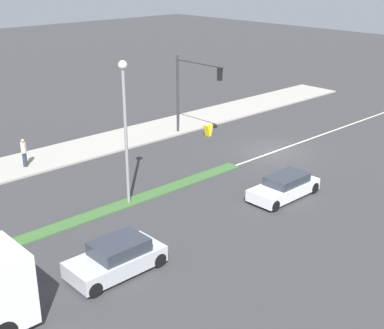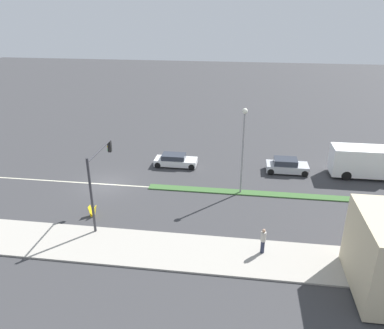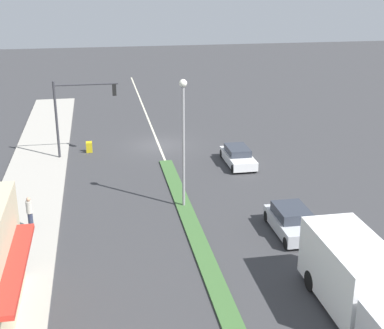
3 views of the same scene
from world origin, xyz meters
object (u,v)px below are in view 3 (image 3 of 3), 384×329
delivery_truck (361,285)px  sedan_silver (292,221)px  warning_aframe_sign (89,147)px  street_lamp (183,128)px  pedestrian (30,212)px  van_white (238,156)px  traffic_signal_main (76,106)px

delivery_truck → sedan_silver: delivery_truck is taller
warning_aframe_sign → street_lamp: bearing=115.9°
pedestrian → van_white: bearing=-148.7°
street_lamp → delivery_truck: size_ratio=0.98×
warning_aframe_sign → sedan_silver: bearing=124.0°
traffic_signal_main → van_white: (-11.12, 3.50, -3.31)m
van_white → street_lamp: bearing=52.8°
delivery_truck → van_white: delivery_truck is taller
delivery_truck → van_white: 18.35m
sedan_silver → van_white: sedan_silver is taller
van_white → warning_aframe_sign: bearing=-23.5°
warning_aframe_sign → delivery_truck: (-10.41, 22.86, 1.04)m
traffic_signal_main → delivery_truck: 24.62m
warning_aframe_sign → sedan_silver: 18.61m
pedestrian → traffic_signal_main: bearing=-101.2°
street_lamp → van_white: bearing=-127.2°
traffic_signal_main → street_lamp: 11.84m
delivery_truck → van_white: (0.00, -18.33, -0.87)m
street_lamp → sedan_silver: 7.78m
street_lamp → traffic_signal_main: bearing=-58.7°
traffic_signal_main → pedestrian: 12.23m
street_lamp → van_white: 9.27m
street_lamp → pedestrian: street_lamp is taller
street_lamp → pedestrian: (8.43, 1.58, -3.72)m
delivery_truck → sedan_silver: size_ratio=1.90×
sedan_silver → delivery_truck: bearing=90.0°
van_white → traffic_signal_main: bearing=-17.4°
traffic_signal_main → warning_aframe_sign: bearing=-124.6°
traffic_signal_main → sedan_silver: (-11.12, 14.39, -3.25)m
pedestrian → sedan_silver: bearing=168.5°
pedestrian → delivery_truck: (-13.43, 10.16, 0.41)m
traffic_signal_main → street_lamp: (-6.12, 10.09, 0.88)m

